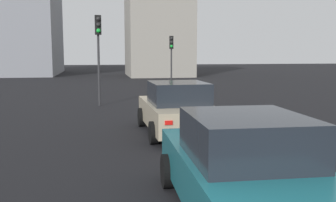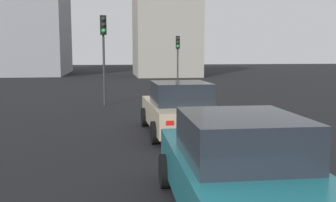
{
  "view_description": "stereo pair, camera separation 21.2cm",
  "coord_description": "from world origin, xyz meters",
  "px_view_note": "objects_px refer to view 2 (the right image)",
  "views": [
    {
      "loc": [
        -2.32,
        0.57,
        2.53
      ],
      "look_at": [
        6.3,
        -1.0,
        1.43
      ],
      "focal_mm": 41.26,
      "sensor_mm": 36.0,
      "label": 1
    },
    {
      "loc": [
        -2.35,
        0.36,
        2.53
      ],
      "look_at": [
        6.3,
        -1.0,
        1.43
      ],
      "focal_mm": 41.26,
      "sensor_mm": 36.0,
      "label": 2
    }
  ],
  "objects_px": {
    "car_beige_left_lead": "(180,109)",
    "traffic_light_near_left": "(104,41)",
    "traffic_light_near_right": "(178,51)",
    "car_teal_left_second": "(238,168)"
  },
  "relations": [
    {
      "from": "car_beige_left_lead",
      "to": "car_teal_left_second",
      "type": "relative_size",
      "value": 0.97
    },
    {
      "from": "car_teal_left_second",
      "to": "traffic_light_near_right",
      "type": "height_order",
      "value": "traffic_light_near_right"
    },
    {
      "from": "traffic_light_near_left",
      "to": "traffic_light_near_right",
      "type": "distance_m",
      "value": 9.68
    },
    {
      "from": "car_beige_left_lead",
      "to": "car_teal_left_second",
      "type": "height_order",
      "value": "car_beige_left_lead"
    },
    {
      "from": "traffic_light_near_left",
      "to": "car_beige_left_lead",
      "type": "bearing_deg",
      "value": 11.77
    },
    {
      "from": "car_teal_left_second",
      "to": "car_beige_left_lead",
      "type": "bearing_deg",
      "value": -0.53
    },
    {
      "from": "car_teal_left_second",
      "to": "traffic_light_near_left",
      "type": "distance_m",
      "value": 13.48
    },
    {
      "from": "traffic_light_near_left",
      "to": "traffic_light_near_right",
      "type": "bearing_deg",
      "value": 141.27
    },
    {
      "from": "car_beige_left_lead",
      "to": "traffic_light_near_left",
      "type": "height_order",
      "value": "traffic_light_near_left"
    },
    {
      "from": "car_beige_left_lead",
      "to": "traffic_light_near_left",
      "type": "relative_size",
      "value": 1.02
    }
  ]
}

